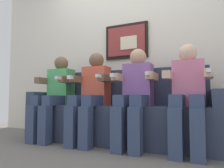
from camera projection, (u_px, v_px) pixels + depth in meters
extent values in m
plane|color=#66605B|center=(106.00, 149.00, 2.24)|extent=(6.17, 6.17, 0.00)
cube|color=silver|center=(129.00, 45.00, 3.03)|extent=(4.75, 0.05, 2.60)
cube|color=black|center=(126.00, 41.00, 3.01)|extent=(0.63, 0.03, 0.50)
cube|color=maroon|center=(126.00, 41.00, 3.00)|extent=(0.55, 0.02, 0.42)
cube|color=beige|center=(129.00, 43.00, 2.97)|extent=(0.24, 0.02, 0.18)
cube|color=#333D56|center=(117.00, 124.00, 2.52)|extent=(2.07, 0.58, 0.45)
cube|color=#333D56|center=(123.00, 88.00, 2.75)|extent=(2.07, 0.14, 0.45)
cube|color=#333D56|center=(45.00, 114.00, 2.98)|extent=(0.14, 0.58, 0.62)
cube|color=#333D56|center=(220.00, 121.00, 2.08)|extent=(0.14, 0.58, 0.62)
cube|color=#4CB266|center=(61.00, 87.00, 2.88)|extent=(0.32, 0.20, 0.48)
sphere|color=brown|center=(61.00, 63.00, 2.91)|extent=(0.19, 0.19, 0.19)
cube|color=#38476B|center=(45.00, 100.00, 2.73)|extent=(0.12, 0.40, 0.12)
cube|color=#38476B|center=(57.00, 100.00, 2.65)|extent=(0.12, 0.40, 0.12)
cube|color=#38476B|center=(33.00, 124.00, 2.52)|extent=(0.12, 0.12, 0.45)
cube|color=#38476B|center=(45.00, 125.00, 2.45)|extent=(0.12, 0.12, 0.45)
cube|color=brown|center=(44.00, 81.00, 2.86)|extent=(0.08, 0.28, 0.08)
cube|color=brown|center=(67.00, 80.00, 2.70)|extent=(0.08, 0.28, 0.08)
cube|color=white|center=(59.00, 78.00, 2.56)|extent=(0.04, 0.13, 0.04)
cube|color=#D8593F|center=(96.00, 86.00, 2.66)|extent=(0.32, 0.20, 0.48)
sphere|color=brown|center=(96.00, 61.00, 2.68)|extent=(0.19, 0.19, 0.19)
cube|color=#38476B|center=(82.00, 100.00, 2.50)|extent=(0.12, 0.40, 0.12)
cube|color=#38476B|center=(95.00, 101.00, 2.43)|extent=(0.12, 0.40, 0.12)
cube|color=#38476B|center=(71.00, 127.00, 2.30)|extent=(0.12, 0.12, 0.45)
cube|color=#38476B|center=(86.00, 128.00, 2.23)|extent=(0.12, 0.12, 0.45)
cube|color=brown|center=(78.00, 80.00, 2.63)|extent=(0.08, 0.28, 0.08)
cube|color=brown|center=(106.00, 78.00, 2.48)|extent=(0.08, 0.28, 0.08)
cube|color=white|center=(99.00, 76.00, 2.33)|extent=(0.04, 0.13, 0.04)
cube|color=white|center=(71.00, 78.00, 2.49)|extent=(0.04, 0.10, 0.04)
cube|color=#8C59A5|center=(138.00, 85.00, 2.43)|extent=(0.32, 0.20, 0.48)
sphere|color=tan|center=(138.00, 57.00, 2.46)|extent=(0.19, 0.19, 0.19)
cube|color=#38476B|center=(125.00, 101.00, 2.28)|extent=(0.12, 0.40, 0.12)
cube|color=#38476B|center=(141.00, 101.00, 2.20)|extent=(0.12, 0.40, 0.12)
cube|color=#38476B|center=(118.00, 130.00, 2.08)|extent=(0.12, 0.12, 0.45)
cube|color=#38476B|center=(135.00, 131.00, 2.00)|extent=(0.12, 0.12, 0.45)
cube|color=tan|center=(119.00, 78.00, 2.41)|extent=(0.08, 0.28, 0.08)
cube|color=tan|center=(152.00, 76.00, 2.25)|extent=(0.08, 0.28, 0.08)
cube|color=white|center=(148.00, 74.00, 2.11)|extent=(0.04, 0.13, 0.04)
cube|color=white|center=(113.00, 75.00, 2.26)|extent=(0.04, 0.10, 0.04)
cube|color=pink|center=(189.00, 84.00, 2.21)|extent=(0.32, 0.20, 0.48)
sphere|color=beige|center=(188.00, 53.00, 2.23)|extent=(0.19, 0.19, 0.19)
cube|color=#38476B|center=(178.00, 101.00, 2.05)|extent=(0.12, 0.40, 0.12)
cube|color=#38476B|center=(198.00, 101.00, 1.98)|extent=(0.12, 0.40, 0.12)
cube|color=#38476B|center=(176.00, 134.00, 1.85)|extent=(0.12, 0.12, 0.45)
cube|color=#38476B|center=(198.00, 135.00, 1.78)|extent=(0.12, 0.12, 0.45)
cube|color=beige|center=(168.00, 76.00, 2.18)|extent=(0.08, 0.28, 0.08)
cube|color=beige|center=(208.00, 74.00, 2.03)|extent=(0.08, 0.28, 0.08)
cube|color=white|center=(209.00, 71.00, 1.88)|extent=(0.04, 0.13, 0.04)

